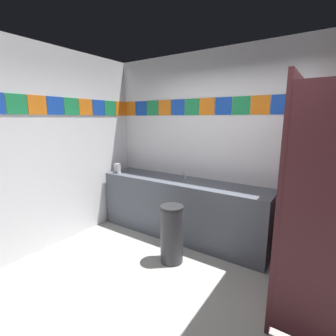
# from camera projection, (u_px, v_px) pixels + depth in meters

# --- Properties ---
(ground_plane) EXTENTS (9.31, 9.31, 0.00)m
(ground_plane) POSITION_uv_depth(u_px,v_px,m) (176.00, 308.00, 2.36)
(ground_plane) COLOR #9E9E99
(wall_back) EXTENTS (4.23, 0.09, 2.75)m
(wall_back) POSITION_uv_depth(u_px,v_px,m) (239.00, 149.00, 3.43)
(wall_back) COLOR silver
(wall_back) RESTS_ON ground_plane
(wall_side) EXTENTS (0.09, 3.23, 2.75)m
(wall_side) POSITION_uv_depth(u_px,v_px,m) (40.00, 150.00, 3.27)
(wall_side) COLOR silver
(wall_side) RESTS_ON ground_plane
(vanity_counter) EXTENTS (2.65, 0.59, 0.89)m
(vanity_counter) POSITION_uv_depth(u_px,v_px,m) (181.00, 208.00, 3.76)
(vanity_counter) COLOR #4C515B
(vanity_counter) RESTS_ON ground_plane
(faucet_center) EXTENTS (0.04, 0.10, 0.14)m
(faucet_center) POSITION_uv_depth(u_px,v_px,m) (185.00, 176.00, 3.73)
(faucet_center) COLOR silver
(faucet_center) RESTS_ON vanity_counter
(soap_dispenser) EXTENTS (0.09, 0.09, 0.16)m
(soap_dispenser) POSITION_uv_depth(u_px,v_px,m) (117.00, 168.00, 4.15)
(soap_dispenser) COLOR #B7BABF
(soap_dispenser) RESTS_ON vanity_counter
(stall_divider) EXTENTS (0.92, 1.43, 2.14)m
(stall_divider) POSITION_uv_depth(u_px,v_px,m) (308.00, 203.00, 2.15)
(stall_divider) COLOR #471E23
(stall_divider) RESTS_ON ground_plane
(trash_bin) EXTENTS (0.29, 0.29, 0.74)m
(trash_bin) POSITION_uv_depth(u_px,v_px,m) (172.00, 234.00, 3.08)
(trash_bin) COLOR #333338
(trash_bin) RESTS_ON ground_plane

